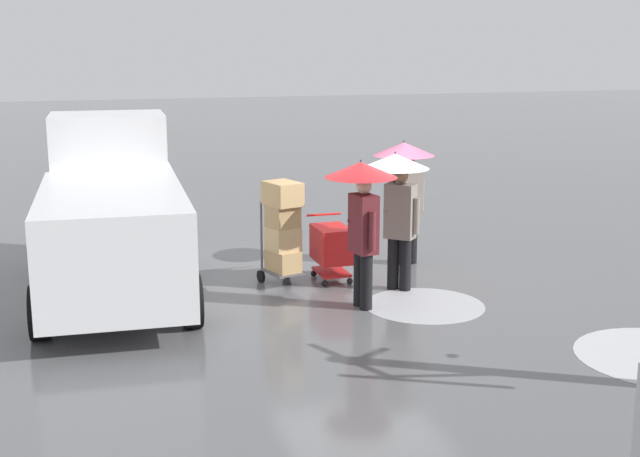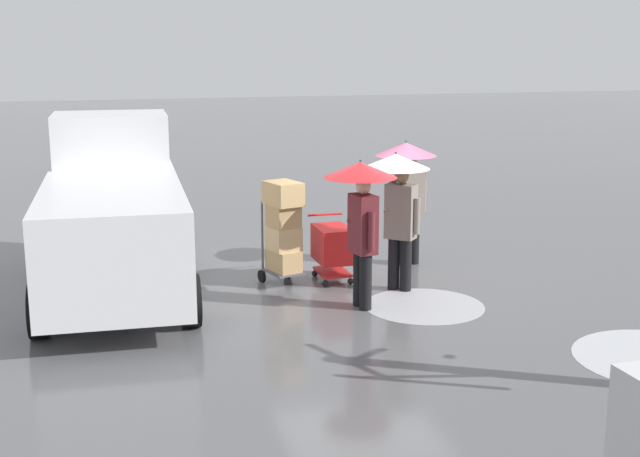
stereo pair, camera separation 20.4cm
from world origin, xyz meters
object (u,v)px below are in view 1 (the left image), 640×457
shopping_cart_vendor (332,246)px  pedestrian_black_side (362,199)px  hand_dolly_boxes (283,227)px  pedestrian_pink_side (406,173)px  pedestrian_white_side (397,189)px  cargo_van_parked_right (112,217)px

shopping_cart_vendor → pedestrian_black_side: size_ratio=0.47×
hand_dolly_boxes → pedestrian_black_side: 1.75m
pedestrian_pink_side → pedestrian_white_side: same height
cargo_van_parked_right → pedestrian_white_side: 4.32m
cargo_van_parked_right → shopping_cart_vendor: size_ratio=5.32×
pedestrian_pink_side → pedestrian_black_side: 2.54m
shopping_cart_vendor → pedestrian_white_side: 1.50m
pedestrian_pink_side → pedestrian_white_side: bearing=63.2°
shopping_cart_vendor → hand_dolly_boxes: hand_dolly_boxes is taller
pedestrian_black_side → pedestrian_pink_side: bearing=-126.1°
shopping_cart_vendor → pedestrian_black_side: pedestrian_black_side is taller
pedestrian_black_side → pedestrian_white_side: bearing=-139.8°
shopping_cart_vendor → pedestrian_pink_side: pedestrian_pink_side is taller
pedestrian_pink_side → pedestrian_black_side: same height
shopping_cart_vendor → hand_dolly_boxes: size_ratio=0.62×
cargo_van_parked_right → pedestrian_pink_side: bearing=-175.9°
cargo_van_parked_right → pedestrian_white_side: size_ratio=2.52×
pedestrian_white_side → pedestrian_black_side: bearing=40.2°
shopping_cart_vendor → hand_dolly_boxes: bearing=1.7°
cargo_van_parked_right → hand_dolly_boxes: cargo_van_parked_right is taller
pedestrian_black_side → pedestrian_white_side: same height
cargo_van_parked_right → shopping_cart_vendor: bearing=175.5°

